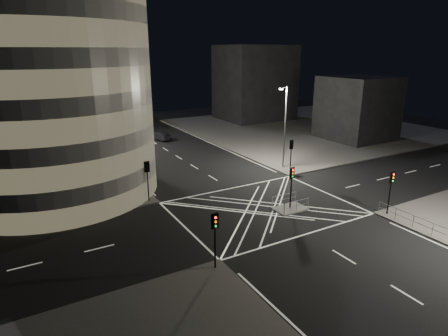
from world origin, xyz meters
TOP-DOWN VIEW (x-y plane):
  - ground at (0.00, 0.00)m, footprint 120.00×120.00m
  - sidewalk_far_right at (29.00, 27.00)m, footprint 42.00×42.00m
  - central_island at (2.00, -1.50)m, footprint 3.00×2.00m
  - building_right_far at (26.00, 40.00)m, footprint 14.00×12.00m
  - building_right_near at (30.00, 16.00)m, footprint 10.00×10.00m
  - building_far_end at (-4.00, 58.00)m, footprint 18.00×8.00m
  - tree_a at (-10.50, 9.00)m, footprint 4.13×4.13m
  - tree_b at (-10.50, 15.00)m, footprint 4.95×4.95m
  - tree_c at (-10.50, 21.00)m, footprint 3.61×3.61m
  - tree_d at (-10.50, 27.00)m, footprint 5.46×5.46m
  - tree_e at (-10.50, 33.00)m, footprint 3.61×3.61m
  - traffic_signal_fl at (-8.80, 6.80)m, footprint 0.55×0.22m
  - traffic_signal_nl at (-8.80, -6.80)m, footprint 0.55×0.22m
  - traffic_signal_fr at (8.80, 6.80)m, footprint 0.55×0.22m
  - traffic_signal_nr at (8.80, -6.80)m, footprint 0.55×0.22m
  - traffic_signal_island at (2.00, -1.50)m, footprint 0.55×0.22m
  - street_lamp_left_near at (-9.44, 12.00)m, footprint 1.25×0.25m
  - street_lamp_left_far at (-9.44, 30.00)m, footprint 1.25×0.25m
  - street_lamp_right_far at (9.44, 9.00)m, footprint 1.25×0.25m
  - railing_near_right at (8.30, -12.15)m, footprint 0.06×11.70m
  - railing_island_south at (2.00, -2.40)m, footprint 2.80×0.06m
  - railing_island_north at (2.00, -0.60)m, footprint 2.80×0.06m
  - sedan at (1.50, 31.19)m, footprint 2.47×4.49m

SIDE VIEW (x-z plane):
  - ground at x=0.00m, z-range 0.00..0.00m
  - sidewalk_far_right at x=29.00m, z-range 0.00..0.15m
  - central_island at x=2.00m, z-range 0.00..0.15m
  - railing_near_right at x=8.30m, z-range 0.15..1.25m
  - railing_island_south at x=2.00m, z-range 0.15..1.25m
  - railing_island_north at x=2.00m, z-range 0.15..1.25m
  - sedan at x=1.50m, z-range 0.00..1.40m
  - traffic_signal_fl at x=-8.80m, z-range 0.91..4.91m
  - traffic_signal_nl at x=-8.80m, z-range 0.91..4.91m
  - traffic_signal_fr at x=8.80m, z-range 0.91..4.91m
  - traffic_signal_nr at x=8.80m, z-range 0.91..4.91m
  - traffic_signal_island at x=2.00m, z-range 0.91..4.91m
  - tree_e at x=-10.50m, z-range 0.96..6.75m
  - tree_c at x=-10.50m, z-range 1.05..7.03m
  - tree_a at x=-10.50m, z-range 1.19..8.03m
  - tree_b at x=-10.50m, z-range 1.01..8.45m
  - building_right_near at x=30.00m, z-range 0.15..10.15m
  - street_lamp_left_near at x=-9.44m, z-range 0.54..10.54m
  - street_lamp_left_far at x=-9.44m, z-range 0.54..10.54m
  - street_lamp_right_far at x=9.44m, z-range 0.54..10.54m
  - tree_d at x=-10.50m, z-range 1.28..9.83m
  - building_right_far at x=26.00m, z-range 0.15..15.15m
  - building_far_end at x=-4.00m, z-range 0.00..18.00m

